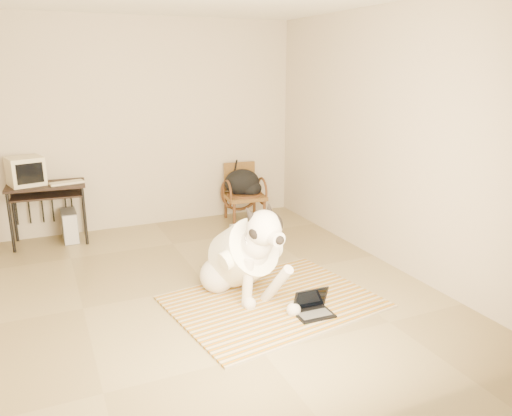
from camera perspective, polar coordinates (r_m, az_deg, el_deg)
floor at (r=5.00m, az=-5.56°, el=-8.85°), size 4.50×4.50×0.00m
wall_back at (r=6.76m, az=-12.09°, el=9.30°), size 4.50×0.00×4.50m
wall_front at (r=2.61m, az=9.71°, el=-0.71°), size 4.50×0.00×4.50m
wall_right at (r=5.55m, az=14.20°, el=7.80°), size 0.00×4.50×4.50m
rug at (r=4.64m, az=1.98°, el=-10.66°), size 1.96×1.61×0.02m
dog at (r=4.63m, az=-1.46°, el=-5.54°), size 0.67×1.32×0.99m
laptop at (r=4.42m, az=6.50°, el=-11.28°), size 0.33×0.24×0.22m
computer_desk at (r=6.45m, az=-22.82°, el=1.61°), size 0.91×0.55×0.74m
crt_monitor at (r=6.45m, az=-24.84°, el=3.85°), size 0.45×0.44×0.33m
desk_keyboard at (r=6.36m, az=-20.83°, el=2.72°), size 0.40×0.21×0.03m
pc_tower at (r=6.57m, az=-20.52°, el=-1.90°), size 0.17×0.41×0.38m
rattan_chair at (r=6.94m, az=-1.44°, el=1.80°), size 0.56×0.55×0.79m
backpack at (r=6.88m, az=-1.44°, el=2.82°), size 0.49×0.43×0.37m
sneaker_left at (r=6.40m, az=-2.15°, el=-2.68°), size 0.14×0.31×0.11m
sneaker_right at (r=6.52m, az=0.65°, el=-2.34°), size 0.29×0.29×0.10m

